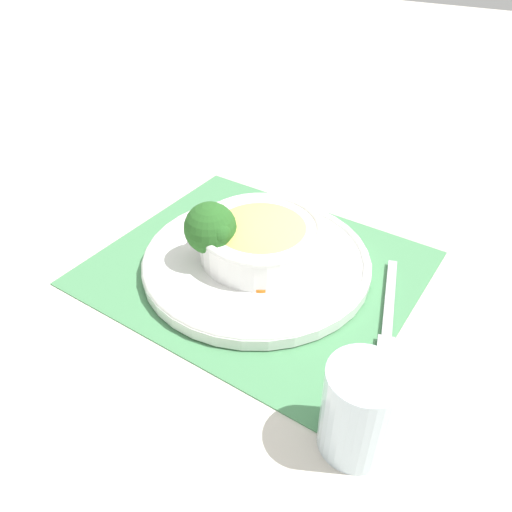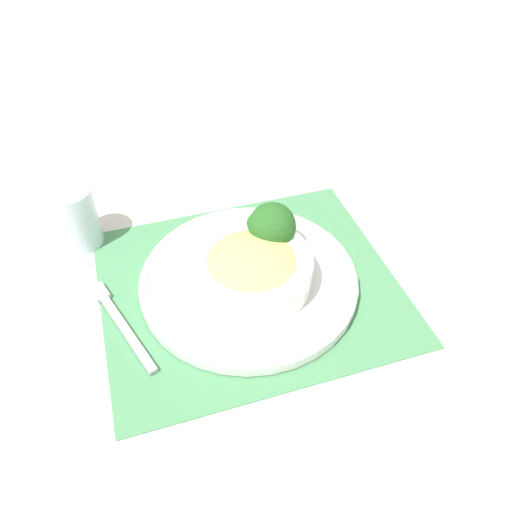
{
  "view_description": "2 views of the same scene",
  "coord_description": "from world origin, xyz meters",
  "px_view_note": "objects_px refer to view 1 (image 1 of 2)",
  "views": [
    {
      "loc": [
        -0.27,
        0.48,
        0.44
      ],
      "look_at": [
        -0.01,
        0.02,
        0.04
      ],
      "focal_mm": 35.0,
      "sensor_mm": 36.0,
      "label": 1
    },
    {
      "loc": [
        -0.18,
        -0.47,
        0.54
      ],
      "look_at": [
        0.02,
        0.01,
        0.05
      ],
      "focal_mm": 35.0,
      "sensor_mm": 36.0,
      "label": 2
    }
  ],
  "objects_px": {
    "bowl": "(262,237)",
    "water_glass": "(358,414)",
    "broccoli_floret": "(211,229)",
    "fork": "(388,315)"
  },
  "relations": [
    {
      "from": "broccoli_floret",
      "to": "fork",
      "type": "bearing_deg",
      "value": -174.21
    },
    {
      "from": "bowl",
      "to": "water_glass",
      "type": "relative_size",
      "value": 1.69
    },
    {
      "from": "water_glass",
      "to": "fork",
      "type": "xyz_separation_m",
      "value": [
        0.02,
        -0.18,
        -0.04
      ]
    },
    {
      "from": "fork",
      "to": "broccoli_floret",
      "type": "bearing_deg",
      "value": -7.94
    },
    {
      "from": "bowl",
      "to": "fork",
      "type": "height_order",
      "value": "bowl"
    },
    {
      "from": "broccoli_floret",
      "to": "fork",
      "type": "xyz_separation_m",
      "value": [
        -0.24,
        -0.02,
        -0.06
      ]
    },
    {
      "from": "broccoli_floret",
      "to": "water_glass",
      "type": "distance_m",
      "value": 0.31
    },
    {
      "from": "bowl",
      "to": "broccoli_floret",
      "type": "xyz_separation_m",
      "value": [
        0.05,
        0.05,
        0.02
      ]
    },
    {
      "from": "bowl",
      "to": "water_glass",
      "type": "xyz_separation_m",
      "value": [
        -0.21,
        0.2,
        -0.0
      ]
    },
    {
      "from": "broccoli_floret",
      "to": "fork",
      "type": "relative_size",
      "value": 0.49
    }
  ]
}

